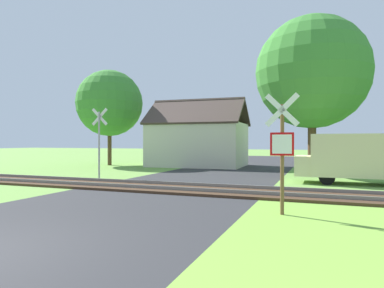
# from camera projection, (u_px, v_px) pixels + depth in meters

# --- Properties ---
(road_asphalt) EXTENTS (7.33, 80.00, 0.01)m
(road_asphalt) POSITION_uv_depth(u_px,v_px,m) (47.00, 229.00, 7.38)
(road_asphalt) COLOR #2D2D30
(road_asphalt) RESTS_ON ground
(rail_track) EXTENTS (60.00, 2.60, 0.22)m
(rail_track) POSITION_uv_depth(u_px,v_px,m) (171.00, 188.00, 13.55)
(rail_track) COLOR #422D1E
(rail_track) RESTS_ON ground
(stop_sign_near) EXTENTS (0.88, 0.15, 3.15)m
(stop_sign_near) POSITION_uv_depth(u_px,v_px,m) (282.00, 147.00, 8.83)
(stop_sign_near) COLOR brown
(stop_sign_near) RESTS_ON ground
(crossing_sign_far) EXTENTS (0.88, 0.15, 3.57)m
(crossing_sign_far) POSITION_uv_depth(u_px,v_px,m) (99.00, 138.00, 16.92)
(crossing_sign_far) COLOR #9E9EA5
(crossing_sign_far) RESTS_ON ground
(house) EXTENTS (7.49, 5.70, 5.24)m
(house) POSITION_uv_depth(u_px,v_px,m) (198.00, 143.00, 26.60)
(house) COLOR beige
(house) RESTS_ON ground
(tree_left) EXTENTS (5.31, 5.31, 7.65)m
(tree_left) POSITION_uv_depth(u_px,v_px,m) (110.00, 103.00, 27.53)
(tree_left) COLOR #513823
(tree_left) RESTS_ON ground
(tree_right) EXTENTS (6.58, 6.58, 9.26)m
(tree_right) POSITION_uv_depth(u_px,v_px,m) (312.00, 73.00, 20.07)
(tree_right) COLOR #513823
(tree_right) RESTS_ON ground
(mail_truck) EXTENTS (4.92, 1.95, 2.24)m
(mail_truck) POSITION_uv_depth(u_px,v_px,m) (357.00, 156.00, 15.22)
(mail_truck) COLOR beige
(mail_truck) RESTS_ON ground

